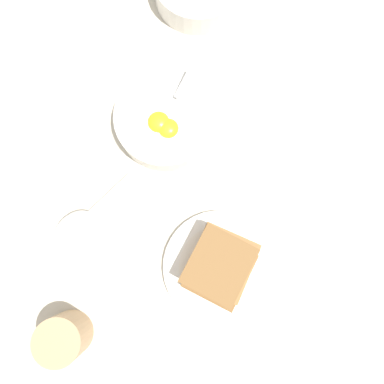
{
  "coord_description": "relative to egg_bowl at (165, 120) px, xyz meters",
  "views": [
    {
      "loc": [
        0.19,
        -0.02,
        0.6
      ],
      "look_at": [
        0.11,
        0.02,
        0.02
      ],
      "focal_mm": 35.0,
      "sensor_mm": 36.0,
      "label": 1
    }
  ],
  "objects": [
    {
      "name": "egg_bowl",
      "position": [
        0.0,
        0.0,
        0.0
      ],
      "size": [
        0.16,
        0.16,
        0.08
      ],
      "color": "white",
      "rests_on": "ground_plane"
    },
    {
      "name": "toast_plate",
      "position": [
        0.25,
        -0.03,
        -0.02
      ],
      "size": [
        0.18,
        0.18,
        0.01
      ],
      "color": "white",
      "rests_on": "ground_plane"
    },
    {
      "name": "soup_spoon",
      "position": [
        0.09,
        -0.19,
        -0.01
      ],
      "size": [
        0.09,
        0.17,
        0.03
      ],
      "color": "white",
      "rests_on": "ground_plane"
    },
    {
      "name": "drinking_cup",
      "position": [
        0.23,
        -0.28,
        0.01
      ],
      "size": [
        0.07,
        0.07,
        0.07
      ],
      "color": "tan",
      "rests_on": "ground_plane"
    },
    {
      "name": "toast_sandwich",
      "position": [
        0.24,
        -0.03,
        0.01
      ],
      "size": [
        0.14,
        0.13,
        0.05
      ],
      "color": "brown",
      "rests_on": "toast_plate"
    },
    {
      "name": "ground_plane",
      "position": [
        0.01,
        -0.04,
        -0.02
      ],
      "size": [
        3.0,
        3.0,
        0.0
      ],
      "primitive_type": "plane",
      "color": "beige"
    }
  ]
}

